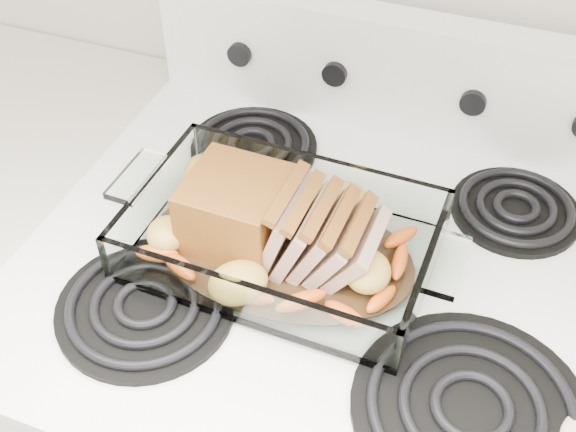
% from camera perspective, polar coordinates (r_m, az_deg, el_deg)
% --- Properties ---
extents(counter_left, '(0.58, 0.68, 0.93)m').
position_cam_1_polar(counter_left, '(1.52, -21.56, -8.51)').
color(counter_left, beige).
rests_on(counter_left, ground).
extents(baking_dish, '(0.36, 0.24, 0.07)m').
position_cam_1_polar(baking_dish, '(0.88, -0.46, -2.20)').
color(baking_dish, white).
rests_on(baking_dish, electric_range).
extents(pork_roast, '(0.24, 0.12, 0.09)m').
position_cam_1_polar(pork_roast, '(0.87, -1.90, -0.26)').
color(pork_roast, brown).
rests_on(pork_roast, baking_dish).
extents(roast_vegetables, '(0.35, 0.19, 0.04)m').
position_cam_1_polar(roast_vegetables, '(0.90, 0.13, -0.20)').
color(roast_vegetables, orange).
rests_on(roast_vegetables, baking_dish).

